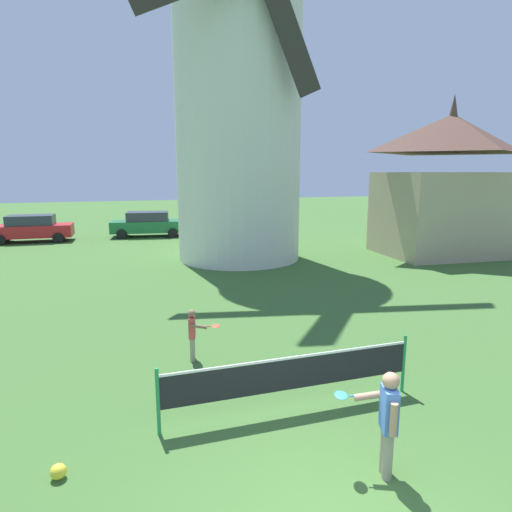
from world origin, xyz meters
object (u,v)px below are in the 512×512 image
object	(u,v)px
stray_ball	(58,472)
tennis_net	(292,374)
chapel	(447,187)
player_far	(193,332)
windmill	(238,78)
parked_car_mustard	(239,221)
parked_car_red	(32,228)
player_near	(387,418)
parked_car_green	(148,224)

from	to	relation	value
stray_ball	tennis_net	bearing A→B (deg)	9.73
chapel	stray_ball	bearing A→B (deg)	-144.04
tennis_net	stray_ball	bearing A→B (deg)	-170.27
player_far	stray_ball	world-z (taller)	player_far
player_far	windmill	bearing A→B (deg)	69.52
chapel	parked_car_mustard	bearing A→B (deg)	127.28
parked_car_red	stray_ball	bearing A→B (deg)	-80.17
player_near	parked_car_red	bearing A→B (deg)	108.91
windmill	player_near	distance (m)	16.88
player_far	parked_car_red	bearing A→B (deg)	108.09
player_far	chapel	distance (m)	16.60
windmill	stray_ball	size ratio (longest dim) A/B	78.34
player_near	windmill	bearing A→B (deg)	81.84
parked_car_red	parked_car_green	size ratio (longest dim) A/B	0.96
windmill	parked_car_green	size ratio (longest dim) A/B	3.52
player_far	parked_car_mustard	world-z (taller)	parked_car_mustard
parked_car_red	chapel	xyz separation A→B (m)	(20.13, -10.35, 2.47)
parked_car_green	windmill	bearing A→B (deg)	-67.05
player_near	player_far	xyz separation A→B (m)	(-1.82, 4.42, -0.19)
player_far	parked_car_mustard	distance (m)	19.79
tennis_net	player_near	size ratio (longest dim) A/B	3.03
stray_ball	parked_car_green	distance (m)	22.52
parked_car_green	player_far	bearing A→B (deg)	-91.16
tennis_net	player_near	world-z (taller)	player_near
tennis_net	stray_ball	distance (m)	3.70
chapel	parked_car_red	bearing A→B (deg)	152.79
parked_car_red	parked_car_green	xyz separation A→B (m)	(6.59, 0.17, 0.00)
tennis_net	player_near	xyz separation A→B (m)	(0.58, -1.87, 0.16)
parked_car_green	chapel	bearing A→B (deg)	-37.86
stray_ball	parked_car_red	size ratio (longest dim) A/B	0.05
player_near	stray_ball	xyz separation A→B (m)	(-4.18, 1.25, -0.73)
tennis_net	parked_car_red	xyz separation A→B (m)	(-7.45, 21.55, 0.13)
player_far	tennis_net	bearing A→B (deg)	-64.07
windmill	player_near	xyz separation A→B (m)	(-2.17, -15.10, -7.24)
chapel	player_far	bearing A→B (deg)	-148.17
windmill	parked_car_mustard	world-z (taller)	windmill
stray_ball	parked_car_mustard	size ratio (longest dim) A/B	0.05
player_far	parked_car_green	distance (m)	19.17
player_far	chapel	size ratio (longest dim) A/B	0.15
parked_car_red	parked_car_mustard	size ratio (longest dim) A/B	1.10
windmill	chapel	size ratio (longest dim) A/B	2.16
player_far	stray_ball	distance (m)	3.99
windmill	parked_car_mustard	xyz separation A→B (m)	(2.22, 8.12, -7.27)
player_near	chapel	distance (m)	17.98
player_far	chapel	xyz separation A→B (m)	(13.93, 8.65, 2.63)
parked_car_mustard	player_far	bearing A→B (deg)	-108.27
parked_car_red	parked_car_mustard	bearing A→B (deg)	-0.95
tennis_net	stray_ball	world-z (taller)	tennis_net
player_near	parked_car_green	world-z (taller)	parked_car_green
windmill	parked_car_green	bearing A→B (deg)	112.95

